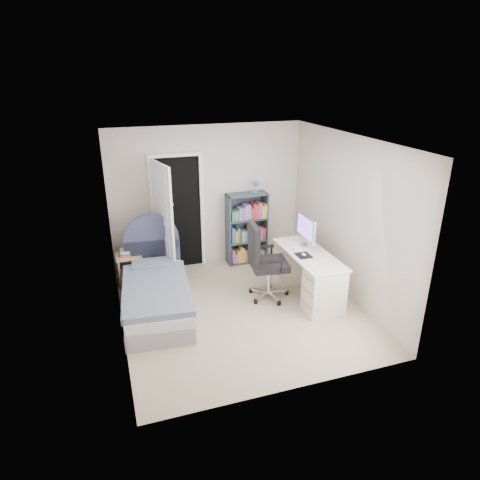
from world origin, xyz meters
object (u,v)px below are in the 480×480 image
object	(u,v)px
bookcase	(247,231)
office_chair	(263,258)
floor_lamp	(172,243)
nightstand	(128,261)
bed	(156,292)
desk	(308,272)

from	to	relation	value
bookcase	office_chair	distance (m)	1.38
bookcase	floor_lamp	bearing A→B (deg)	178.02
nightstand	office_chair	distance (m)	2.27
nightstand	floor_lamp	distance (m)	0.83
bed	bookcase	xyz separation A→B (m)	(1.85, 1.18, 0.33)
bed	bookcase	bearing A→B (deg)	32.68
bed	bookcase	size ratio (longest dim) A/B	1.32
nightstand	desk	distance (m)	2.93
office_chair	bed	bearing A→B (deg)	173.69
nightstand	desk	world-z (taller)	desk
floor_lamp	desk	distance (m)	2.42
bed	nightstand	bearing A→B (deg)	107.63
bed	floor_lamp	distance (m)	1.34
nightstand	office_chair	world-z (taller)	office_chair
nightstand	office_chair	bearing A→B (deg)	-30.96
nightstand	desk	size ratio (longest dim) A/B	0.41
nightstand	bookcase	bearing A→B (deg)	5.45
nightstand	floor_lamp	size ratio (longest dim) A/B	0.48
floor_lamp	desk	world-z (taller)	floor_lamp
bed	office_chair	world-z (taller)	office_chair
bookcase	desk	world-z (taller)	bookcase
office_chair	bookcase	bearing A→B (deg)	80.50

